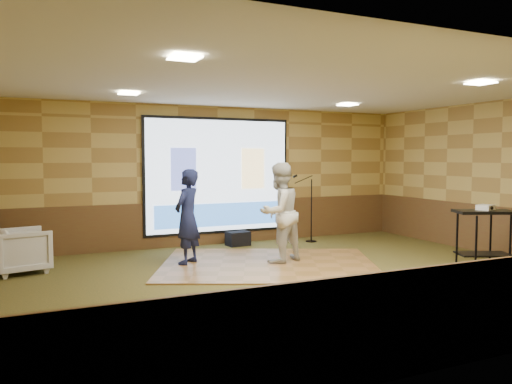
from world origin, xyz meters
name	(u,v)px	position (x,y,z in m)	size (l,w,h in m)	color
ground	(295,278)	(0.00, 0.00, 0.00)	(9.00, 9.00, 0.00)	#2E3B1A
room_shell	(296,145)	(0.00, 0.00, 2.09)	(9.04, 7.04, 3.02)	tan
wainscot_back	(218,222)	(0.00, 3.48, 0.47)	(9.00, 0.04, 0.95)	#55311C
wainscot_front	(477,311)	(0.00, -3.48, 0.47)	(9.00, 0.04, 0.95)	#55311C
wainscot_right	(498,231)	(4.48, 0.00, 0.47)	(0.04, 7.00, 0.95)	#55311C
projector_screen	(219,177)	(0.00, 3.44, 1.47)	(3.32, 0.06, 2.52)	black
downlight_nw	(129,93)	(-2.20, 1.80, 2.97)	(0.32, 0.32, 0.02)	beige
downlight_ne	(348,105)	(2.20, 1.80, 2.97)	(0.32, 0.32, 0.02)	beige
downlight_sw	(185,58)	(-2.20, -1.50, 2.97)	(0.32, 0.32, 0.02)	beige
downlight_se	(481,83)	(2.20, -1.50, 2.97)	(0.32, 0.32, 0.02)	beige
dance_floor	(268,264)	(0.06, 1.07, 0.01)	(3.72, 2.84, 0.03)	olive
player_left	(187,217)	(-1.25, 1.65, 0.86)	(0.61, 0.40, 1.67)	#151B42
player_right	(279,212)	(0.29, 1.11, 0.92)	(0.87, 0.67, 1.78)	beige
av_table	(484,227)	(3.27, -0.72, 0.71)	(0.95, 0.50, 1.00)	black
projector	(485,207)	(3.32, -0.69, 1.05)	(0.27, 0.22, 0.09)	white
mic_stand	(309,220)	(1.94, 2.85, 0.49)	(0.60, 0.24, 1.52)	black
banquet_chair	(22,251)	(-3.90, 2.21, 0.37)	(0.79, 0.81, 0.74)	gray
duffel_bag	(238,239)	(0.30, 3.09, 0.15)	(0.48, 0.32, 0.30)	black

